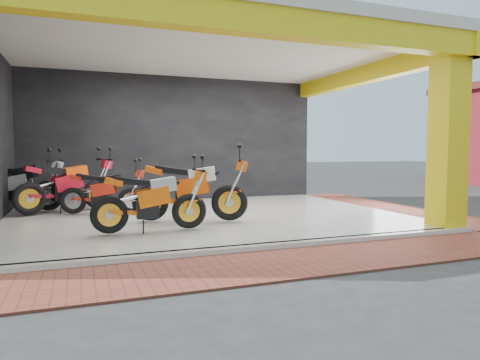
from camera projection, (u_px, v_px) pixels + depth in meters
name	position (u px, v px, depth m)	size (l,w,h in m)	color
ground	(240.00, 237.00, 7.24)	(80.00, 80.00, 0.00)	#2D2D30
showroom_floor	(207.00, 217.00, 9.11)	(8.00, 6.00, 0.10)	silver
showroom_ceiling	(206.00, 48.00, 8.86)	(8.40, 6.40, 0.20)	beige
back_wall	(176.00, 140.00, 11.88)	(8.20, 0.20, 3.50)	black
corner_column	(448.00, 135.00, 7.74)	(0.50, 0.50, 3.50)	yellow
header_beam_front	(264.00, 22.00, 6.08)	(8.40, 0.30, 0.40)	yellow
header_beam_right	(366.00, 74.00, 10.28)	(0.30, 6.40, 0.40)	yellow
floor_kerb	(264.00, 247.00, 6.29)	(8.00, 0.20, 0.10)	silver
paver_front	(288.00, 263.00, 5.56)	(9.00, 1.40, 0.03)	brown
paver_right	(390.00, 208.00, 10.79)	(1.40, 7.00, 0.03)	brown
moto_hero	(229.00, 185.00, 8.17)	(2.34, 0.87, 1.43)	#F4550A
moto_row_a	(189.00, 194.00, 7.37)	(2.04, 0.75, 1.25)	#EF5B0A
moto_row_b	(131.00, 188.00, 9.16)	(1.89, 0.70, 1.15)	red
moto_row_c	(97.00, 180.00, 9.89)	(2.28, 0.84, 1.39)	#AE1223
moto_row_d	(47.00, 181.00, 9.55)	(2.24, 0.83, 1.37)	#A4A8AC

